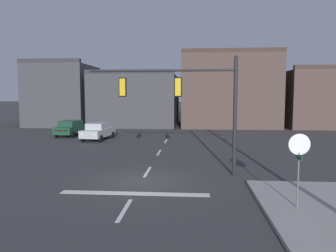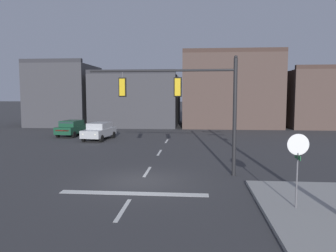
{
  "view_description": "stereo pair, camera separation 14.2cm",
  "coord_description": "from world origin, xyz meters",
  "px_view_note": "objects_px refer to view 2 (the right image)",
  "views": [
    {
      "loc": [
        2.49,
        -15.43,
        4.19
      ],
      "look_at": [
        0.99,
        3.86,
        2.36
      ],
      "focal_mm": 34.85,
      "sensor_mm": 36.0,
      "label": 1
    },
    {
      "loc": [
        2.63,
        -15.41,
        4.19
      ],
      "look_at": [
        0.99,
        3.86,
        2.36
      ],
      "focal_mm": 34.85,
      "sensor_mm": 36.0,
      "label": 2
    }
  ],
  "objects_px": {
    "signal_mast_near_side": "(189,97)",
    "car_lot_nearside": "(99,131)",
    "stop_sign": "(298,153)",
    "car_lot_middle": "(72,128)"
  },
  "relations": [
    {
      "from": "car_lot_nearside",
      "to": "car_lot_middle",
      "type": "relative_size",
      "value": 1.01
    },
    {
      "from": "stop_sign",
      "to": "signal_mast_near_side",
      "type": "bearing_deg",
      "value": 126.99
    },
    {
      "from": "stop_sign",
      "to": "car_lot_nearside",
      "type": "distance_m",
      "value": 22.15
    },
    {
      "from": "signal_mast_near_side",
      "to": "car_lot_nearside",
      "type": "relative_size",
      "value": 1.68
    },
    {
      "from": "stop_sign",
      "to": "car_lot_nearside",
      "type": "xyz_separation_m",
      "value": [
        -12.68,
        18.11,
        -1.29
      ]
    },
    {
      "from": "signal_mast_near_side",
      "to": "car_lot_middle",
      "type": "relative_size",
      "value": 1.69
    },
    {
      "from": "signal_mast_near_side",
      "to": "stop_sign",
      "type": "xyz_separation_m",
      "value": [
        3.97,
        -5.27,
        -1.97
      ]
    },
    {
      "from": "stop_sign",
      "to": "car_lot_nearside",
      "type": "bearing_deg",
      "value": 125.0
    },
    {
      "from": "signal_mast_near_side",
      "to": "stop_sign",
      "type": "bearing_deg",
      "value": -53.01
    },
    {
      "from": "car_lot_middle",
      "to": "car_lot_nearside",
      "type": "bearing_deg",
      "value": -35.09
    }
  ]
}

